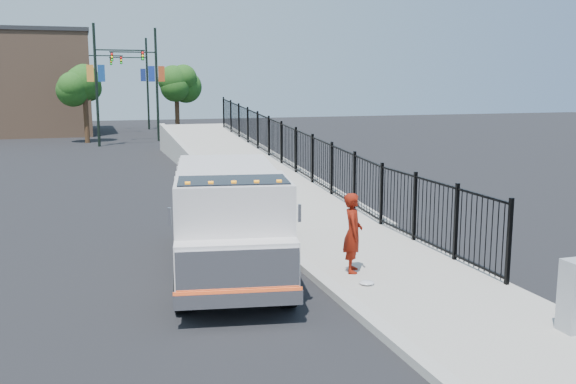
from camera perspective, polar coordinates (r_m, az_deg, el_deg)
name	(u,v)px	position (r m, az deg, el deg)	size (l,w,h in m)	color
ground	(315,278)	(14.45, 2.44, -7.64)	(120.00, 120.00, 0.00)	black
sidewalk	(438,295)	(13.52, 13.21, -8.89)	(3.55, 12.00, 0.12)	#9E998E
curb	(351,304)	(12.66, 5.61, -9.87)	(0.30, 12.00, 0.16)	#ADAAA3
ramp	(240,175)	(30.05, -4.31, 1.55)	(3.95, 24.00, 1.70)	#9E998E
iron_fence	(296,165)	(26.50, 0.69, 2.42)	(0.10, 28.00, 1.80)	black
truck	(229,212)	(14.67, -5.30, -1.76)	(3.52, 7.55, 2.49)	black
worker	(353,233)	(14.33, 5.78, -3.62)	(0.65, 0.43, 1.79)	maroon
debris	(367,283)	(13.70, 7.01, -8.00)	(0.32, 0.32, 0.08)	silver
light_pole_0	(101,80)	(44.39, -16.29, 9.54)	(3.77, 0.22, 8.00)	black
light_pole_1	(152,80)	(47.47, -11.96, 9.72)	(3.78, 0.22, 8.00)	black
light_pole_2	(87,80)	(54.88, -17.43, 9.48)	(3.77, 0.22, 8.00)	black
light_pole_3	(144,80)	(58.85, -12.69, 9.69)	(3.77, 0.22, 8.00)	black
tree_0	(85,86)	(47.27, -17.63, 8.96)	(2.55, 2.55, 5.27)	#382314
tree_1	(176,86)	(51.77, -9.89, 9.29)	(2.34, 2.34, 5.17)	#382314
tree_2	(83,85)	(61.76, -17.73, 9.08)	(2.84, 2.84, 5.42)	#382314
building	(25,85)	(57.07, -22.31, 8.83)	(10.00, 10.00, 8.00)	#8C664C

